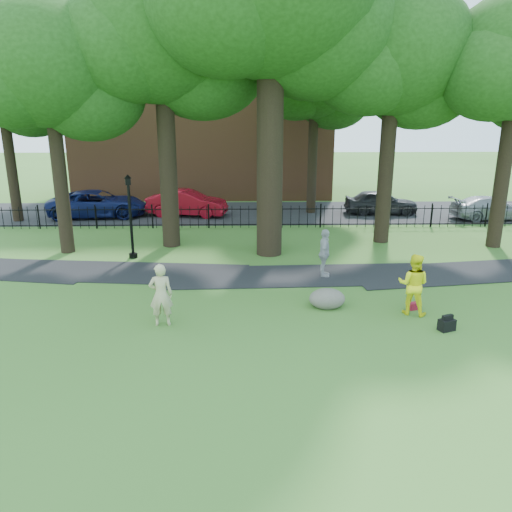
{
  "coord_description": "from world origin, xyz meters",
  "views": [
    {
      "loc": [
        -1.05,
        -14.17,
        6.19
      ],
      "look_at": [
        -0.69,
        2.0,
        1.38
      ],
      "focal_mm": 35.0,
      "sensor_mm": 36.0,
      "label": 1
    }
  ],
  "objects_px": {
    "man": "(413,284)",
    "boulder": "(327,297)",
    "woman": "(161,295)",
    "lamppost": "(131,218)",
    "big_tree": "(274,1)",
    "red_sedan": "(187,203)"
  },
  "relations": [
    {
      "from": "man",
      "to": "lamppost",
      "type": "height_order",
      "value": "lamppost"
    },
    {
      "from": "boulder",
      "to": "lamppost",
      "type": "bearing_deg",
      "value": 142.59
    },
    {
      "from": "red_sedan",
      "to": "big_tree",
      "type": "bearing_deg",
      "value": -140.48
    },
    {
      "from": "woman",
      "to": "man",
      "type": "bearing_deg",
      "value": 179.02
    },
    {
      "from": "woman",
      "to": "lamppost",
      "type": "relative_size",
      "value": 0.53
    },
    {
      "from": "big_tree",
      "to": "man",
      "type": "distance_m",
      "value": 12.15
    },
    {
      "from": "man",
      "to": "boulder",
      "type": "distance_m",
      "value": 2.69
    },
    {
      "from": "man",
      "to": "woman",
      "type": "bearing_deg",
      "value": 30.65
    },
    {
      "from": "big_tree",
      "to": "woman",
      "type": "distance_m",
      "value": 12.45
    },
    {
      "from": "big_tree",
      "to": "red_sedan",
      "type": "bearing_deg",
      "value": 119.74
    },
    {
      "from": "big_tree",
      "to": "boulder",
      "type": "relative_size",
      "value": 12.4
    },
    {
      "from": "boulder",
      "to": "big_tree",
      "type": "bearing_deg",
      "value": 102.99
    },
    {
      "from": "woman",
      "to": "lamppost",
      "type": "xyz_separation_m",
      "value": [
        -2.35,
        6.97,
        0.8
      ]
    },
    {
      "from": "woman",
      "to": "lamppost",
      "type": "height_order",
      "value": "lamppost"
    },
    {
      "from": "boulder",
      "to": "lamppost",
      "type": "xyz_separation_m",
      "value": [
        -7.46,
        5.7,
        1.41
      ]
    },
    {
      "from": "boulder",
      "to": "man",
      "type": "bearing_deg",
      "value": -13.07
    },
    {
      "from": "man",
      "to": "lamppost",
      "type": "relative_size",
      "value": 0.54
    },
    {
      "from": "boulder",
      "to": "red_sedan",
      "type": "relative_size",
      "value": 0.25
    },
    {
      "from": "big_tree",
      "to": "lamppost",
      "type": "bearing_deg",
      "value": -174.42
    },
    {
      "from": "big_tree",
      "to": "woman",
      "type": "relative_size",
      "value": 7.58
    },
    {
      "from": "big_tree",
      "to": "lamppost",
      "type": "distance_m",
      "value": 10.34
    },
    {
      "from": "red_sedan",
      "to": "woman",
      "type": "bearing_deg",
      "value": -166.68
    }
  ]
}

